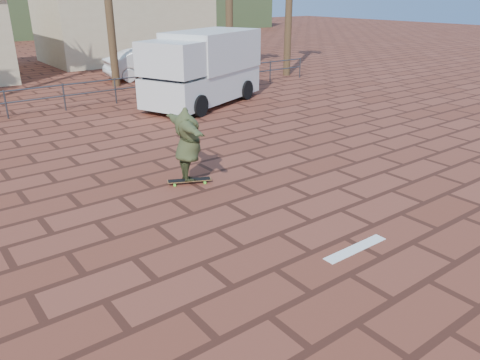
{
  "coord_description": "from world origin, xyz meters",
  "views": [
    {
      "loc": [
        -5.14,
        -5.62,
        4.12
      ],
      "look_at": [
        -0.18,
        0.96,
        0.8
      ],
      "focal_mm": 35.0,
      "sensor_mm": 36.0,
      "label": 1
    }
  ],
  "objects_px": {
    "longboard": "(189,180)",
    "campervan": "(203,67)",
    "car_white": "(150,63)",
    "skateboarder": "(188,144)"
  },
  "relations": [
    {
      "from": "skateboarder",
      "to": "car_white",
      "type": "bearing_deg",
      "value": -12.92
    },
    {
      "from": "campervan",
      "to": "car_white",
      "type": "distance_m",
      "value": 6.75
    },
    {
      "from": "campervan",
      "to": "skateboarder",
      "type": "bearing_deg",
      "value": -148.07
    },
    {
      "from": "longboard",
      "to": "car_white",
      "type": "relative_size",
      "value": 0.22
    },
    {
      "from": "car_white",
      "to": "longboard",
      "type": "bearing_deg",
      "value": 162.96
    },
    {
      "from": "longboard",
      "to": "skateboarder",
      "type": "relative_size",
      "value": 0.48
    },
    {
      "from": "longboard",
      "to": "campervan",
      "type": "bearing_deg",
      "value": 79.37
    },
    {
      "from": "longboard",
      "to": "campervan",
      "type": "xyz_separation_m",
      "value": [
        4.82,
        6.8,
        1.36
      ]
    },
    {
      "from": "longboard",
      "to": "campervan",
      "type": "relative_size",
      "value": 0.18
    },
    {
      "from": "longboard",
      "to": "car_white",
      "type": "height_order",
      "value": "car_white"
    }
  ]
}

